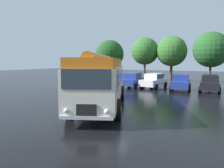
# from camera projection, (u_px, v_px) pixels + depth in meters

# --- Properties ---
(ground_plane) EXTENTS (120.00, 120.00, 0.00)m
(ground_plane) POSITION_uv_depth(u_px,v_px,m) (105.00, 109.00, 13.80)
(ground_plane) COLOR black
(vintage_bus) EXTENTS (6.39, 10.20, 3.49)m
(vintage_bus) POSITION_uv_depth(u_px,v_px,m) (101.00, 79.00, 14.38)
(vintage_bus) COLOR silver
(vintage_bus) RESTS_ON ground
(car_near_left) EXTENTS (2.20, 4.32, 1.66)m
(car_near_left) POSITION_uv_depth(u_px,v_px,m) (132.00, 80.00, 25.57)
(car_near_left) COLOR navy
(car_near_left) RESTS_ON ground
(car_mid_left) EXTENTS (2.30, 4.36, 1.66)m
(car_mid_left) POSITION_uv_depth(u_px,v_px,m) (154.00, 81.00, 24.75)
(car_mid_left) COLOR silver
(car_mid_left) RESTS_ON ground
(car_mid_right) EXTENTS (2.35, 4.38, 1.66)m
(car_mid_right) POSITION_uv_depth(u_px,v_px,m) (181.00, 82.00, 22.94)
(car_mid_right) COLOR navy
(car_mid_right) RESTS_ON ground
(car_far_right) EXTENTS (2.18, 4.31, 1.66)m
(car_far_right) POSITION_uv_depth(u_px,v_px,m) (210.00, 83.00, 21.95)
(car_far_right) COLOR black
(car_far_right) RESTS_ON ground
(tree_far_left) EXTENTS (4.64, 4.64, 6.52)m
(tree_far_left) POSITION_uv_depth(u_px,v_px,m) (111.00, 54.00, 36.17)
(tree_far_left) COLOR #4C3823
(tree_far_left) RESTS_ON ground
(tree_left_of_centre) EXTENTS (4.12, 4.12, 6.62)m
(tree_left_of_centre) POSITION_uv_depth(u_px,v_px,m) (145.00, 51.00, 32.93)
(tree_left_of_centre) COLOR #4C3823
(tree_left_of_centre) RESTS_ON ground
(tree_centre) EXTENTS (4.36, 4.36, 6.66)m
(tree_centre) POSITION_uv_depth(u_px,v_px,m) (172.00, 50.00, 31.34)
(tree_centre) COLOR #4C3823
(tree_centre) RESTS_ON ground
(tree_right_of_centre) EXTENTS (4.61, 4.61, 6.84)m
(tree_right_of_centre) POSITION_uv_depth(u_px,v_px,m) (212.00, 50.00, 28.17)
(tree_right_of_centre) COLOR #4C3823
(tree_right_of_centre) RESTS_ON ground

